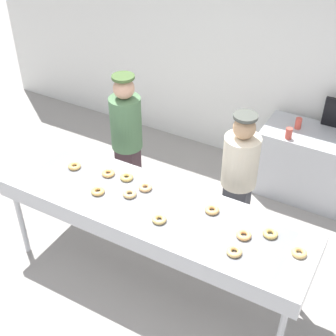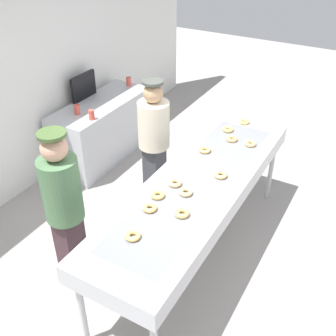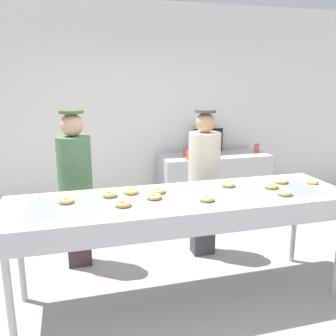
% 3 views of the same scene
% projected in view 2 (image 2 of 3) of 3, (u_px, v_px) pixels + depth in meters
% --- Properties ---
extents(ground_plane, '(16.00, 16.00, 0.00)m').
position_uv_depth(ground_plane, '(195.00, 255.00, 4.33)').
color(ground_plane, '#9E9993').
extents(fryer_conveyor, '(2.92, 0.83, 0.96)m').
position_uv_depth(fryer_conveyor, '(198.00, 188.00, 3.85)').
color(fryer_conveyor, '#B7BABF').
rests_on(fryer_conveyor, ground).
extents(glazed_donut_0, '(0.16, 0.16, 0.04)m').
position_uv_depth(glazed_donut_0, '(150.00, 208.00, 3.43)').
color(glazed_donut_0, '#EDAD5F').
rests_on(glazed_donut_0, fryer_conveyor).
extents(glazed_donut_1, '(0.17, 0.17, 0.04)m').
position_uv_depth(glazed_donut_1, '(221.00, 175.00, 3.84)').
color(glazed_donut_1, '#DEB668').
rests_on(glazed_donut_1, fryer_conveyor).
extents(glazed_donut_2, '(0.17, 0.17, 0.04)m').
position_uv_depth(glazed_donut_2, '(205.00, 150.00, 4.22)').
color(glazed_donut_2, '#E4A961').
rests_on(glazed_donut_2, fryer_conveyor).
extents(glazed_donut_3, '(0.14, 0.14, 0.04)m').
position_uv_depth(glazed_donut_3, '(158.00, 195.00, 3.58)').
color(glazed_donut_3, '#DBB55D').
rests_on(glazed_donut_3, fryer_conveyor).
extents(glazed_donut_4, '(0.18, 0.18, 0.04)m').
position_uv_depth(glazed_donut_4, '(175.00, 183.00, 3.73)').
color(glazed_donut_4, '#EBAE6E').
rests_on(glazed_donut_4, fryer_conveyor).
extents(glazed_donut_5, '(0.16, 0.16, 0.04)m').
position_uv_depth(glazed_donut_5, '(182.00, 213.00, 3.37)').
color(glazed_donut_5, '#EDB15D').
rests_on(glazed_donut_5, fryer_conveyor).
extents(glazed_donut_6, '(0.17, 0.17, 0.04)m').
position_uv_depth(glazed_donut_6, '(133.00, 236.00, 3.14)').
color(glazed_donut_6, '#E8B361').
rests_on(glazed_donut_6, fryer_conveyor).
extents(glazed_donut_7, '(0.16, 0.16, 0.04)m').
position_uv_depth(glazed_donut_7, '(232.00, 139.00, 4.41)').
color(glazed_donut_7, '#EEAA62').
rests_on(glazed_donut_7, fryer_conveyor).
extents(glazed_donut_8, '(0.14, 0.14, 0.04)m').
position_uv_depth(glazed_donut_8, '(244.00, 122.00, 4.75)').
color(glazed_donut_8, '#DDAF64').
rests_on(glazed_donut_8, fryer_conveyor).
extents(glazed_donut_9, '(0.13, 0.13, 0.04)m').
position_uv_depth(glazed_donut_9, '(228.00, 129.00, 4.60)').
color(glazed_donut_9, '#E0B960').
rests_on(glazed_donut_9, fryer_conveyor).
extents(glazed_donut_10, '(0.17, 0.17, 0.04)m').
position_uv_depth(glazed_donut_10, '(186.00, 192.00, 3.61)').
color(glazed_donut_10, '#DDB06E').
rests_on(glazed_donut_10, fryer_conveyor).
extents(glazed_donut_11, '(0.15, 0.15, 0.04)m').
position_uv_depth(glazed_donut_11, '(250.00, 144.00, 4.33)').
color(glazed_donut_11, '#ECB96B').
rests_on(glazed_donut_11, fryer_conveyor).
extents(worker_baker, '(0.34, 0.34, 1.63)m').
position_uv_depth(worker_baker, '(64.00, 204.00, 3.56)').
color(worker_baker, '#3D292F').
rests_on(worker_baker, ground).
extents(worker_assistant, '(0.34, 0.34, 1.62)m').
position_uv_depth(worker_assistant, '(154.00, 140.00, 4.51)').
color(worker_assistant, '#36373E').
rests_on(worker_assistant, ground).
extents(prep_counter, '(1.58, 0.62, 0.85)m').
position_uv_depth(prep_counter, '(103.00, 130.00, 5.76)').
color(prep_counter, '#B7BABF').
rests_on(prep_counter, ground).
extents(paper_cup_0, '(0.07, 0.07, 0.13)m').
position_uv_depth(paper_cup_0, '(92.00, 115.00, 5.06)').
color(paper_cup_0, '#CC4C3F').
rests_on(paper_cup_0, prep_counter).
extents(paper_cup_1, '(0.07, 0.07, 0.13)m').
position_uv_depth(paper_cup_1, '(129.00, 81.00, 5.98)').
color(paper_cup_1, '#CC4C3F').
rests_on(paper_cup_1, prep_counter).
extents(paper_cup_2, '(0.07, 0.07, 0.13)m').
position_uv_depth(paper_cup_2, '(77.00, 109.00, 5.18)').
color(paper_cup_2, '#CC4C3F').
rests_on(paper_cup_2, prep_counter).
extents(menu_display, '(0.46, 0.04, 0.35)m').
position_uv_depth(menu_display, '(84.00, 86.00, 5.54)').
color(menu_display, black).
rests_on(menu_display, prep_counter).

